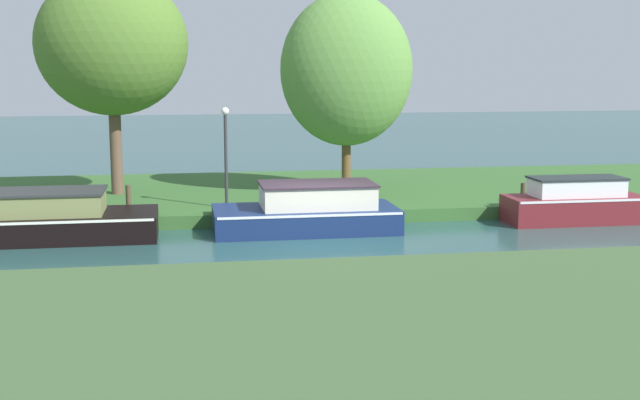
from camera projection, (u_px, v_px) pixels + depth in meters
name	position (u px, v px, depth m)	size (l,w,h in m)	color
ground_plane	(321.00, 239.00, 23.36)	(120.00, 120.00, 0.00)	#274F4D
riverbank_far	(288.00, 194.00, 30.15)	(72.00, 10.00, 0.40)	#35622C
riverbank_near	(408.00, 333.00, 14.56)	(72.00, 10.00, 0.40)	#3E5B33
navy_barge	(309.00, 211.00, 24.41)	(5.27, 2.42, 1.41)	navy
maroon_narrowboat	(575.00, 203.00, 25.74)	(4.23, 1.58, 1.40)	maroon
black_cruiser	(49.00, 219.00, 23.24)	(5.61, 2.40, 1.37)	black
willow_tree_left	(112.00, 44.00, 28.08)	(5.04, 4.21, 7.43)	brown
willow_tree_centre	(347.00, 70.00, 28.62)	(4.53, 3.33, 6.78)	brown
lamp_post	(226.00, 145.00, 25.80)	(0.24, 0.24, 3.09)	#333338
mooring_post_near	(129.00, 199.00, 25.03)	(0.16, 0.16, 0.85)	#483E2B
mooring_post_far	(523.00, 193.00, 27.05)	(0.15, 0.15, 0.63)	#4A3E2B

